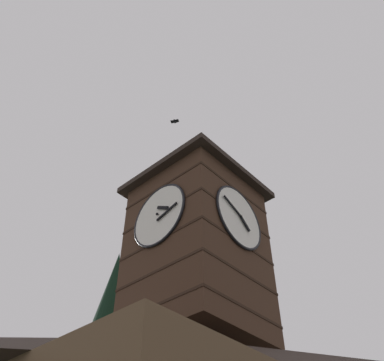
% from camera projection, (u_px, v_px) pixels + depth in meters
% --- Properties ---
extents(clock_tower, '(4.84, 4.84, 9.30)m').
position_uv_depth(clock_tower, '(197.00, 246.00, 17.22)').
color(clock_tower, '#422B1E').
rests_on(clock_tower, building_main).
extents(flying_bird_high, '(0.39, 0.51, 0.16)m').
position_uv_depth(flying_bird_high, '(175.00, 121.00, 25.08)').
color(flying_bird_high, black).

